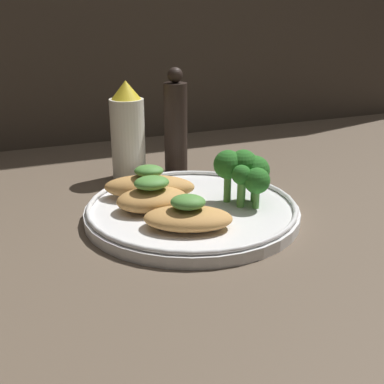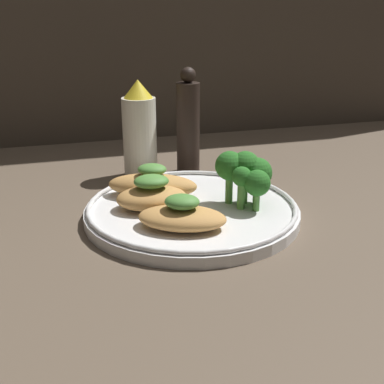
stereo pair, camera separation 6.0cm
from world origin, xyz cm
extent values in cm
cube|color=brown|center=(0.00, 0.00, -0.50)|extent=(180.00, 180.00, 1.00)
cylinder|color=white|center=(0.00, 0.00, 0.70)|extent=(26.88, 26.88, 1.40)
torus|color=white|center=(0.00, 0.00, 1.70)|extent=(26.28, 26.28, 0.60)
ellipsoid|color=tan|center=(-2.83, -5.59, 2.58)|extent=(11.58, 9.47, 2.36)
ellipsoid|color=#518E3D|center=(-2.83, -5.59, 4.56)|extent=(4.91, 4.52, 1.60)
ellipsoid|color=tan|center=(-4.91, 0.98, 2.79)|extent=(9.40, 6.76, 2.78)
ellipsoid|color=#518E3D|center=(-4.91, 0.98, 4.97)|extent=(4.70, 3.95, 1.58)
ellipsoid|color=tan|center=(-3.91, 5.09, 2.91)|extent=(12.78, 9.08, 3.02)
ellipsoid|color=#518E3D|center=(-3.91, 5.09, 5.14)|extent=(4.68, 4.28, 1.44)
cylinder|color=#569942|center=(8.12, -1.20, 2.79)|extent=(0.76, 0.76, 2.78)
sphere|color=#286B23|center=(8.12, -1.20, 5.53)|extent=(3.86, 3.86, 3.86)
cylinder|color=#569942|center=(6.76, -0.59, 3.26)|extent=(0.88, 0.88, 3.72)
sphere|color=#286B23|center=(6.76, -0.59, 6.40)|extent=(3.67, 3.67, 3.67)
cylinder|color=#569942|center=(4.92, -0.32, 3.24)|extent=(0.94, 0.94, 3.68)
sphere|color=#286B23|center=(4.92, -0.32, 6.38)|extent=(3.70, 3.70, 3.70)
cylinder|color=#569942|center=(5.65, -2.25, 3.08)|extent=(0.94, 0.94, 3.36)
sphere|color=#286B23|center=(5.65, -2.25, 5.63)|extent=(2.48, 2.48, 2.48)
cylinder|color=#569942|center=(7.22, -3.39, 2.63)|extent=(0.82, 0.82, 2.47)
sphere|color=#286B23|center=(7.22, -3.39, 5.01)|extent=(3.25, 3.25, 3.25)
cylinder|color=silver|center=(-3.05, 17.78, 6.17)|extent=(5.16, 5.16, 12.33)
cone|color=yellow|center=(-3.05, 17.78, 13.69)|extent=(4.39, 4.39, 2.71)
cylinder|color=black|center=(4.70, 17.78, 7.12)|extent=(3.64, 3.64, 14.24)
sphere|color=black|center=(4.70, 17.78, 15.42)|extent=(2.37, 2.37, 2.37)
camera|label=1|loc=(-21.68, -51.51, 24.48)|focal=45.00mm
camera|label=2|loc=(-16.06, -53.53, 24.48)|focal=45.00mm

